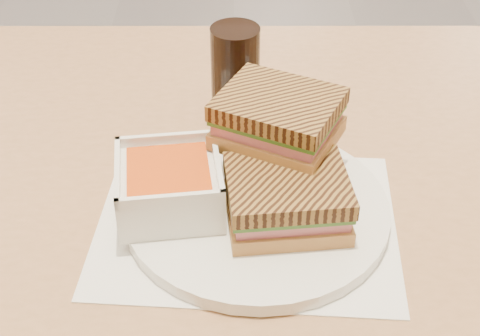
{
  "coord_description": "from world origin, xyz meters",
  "views": [
    {
      "loc": [
        0.01,
        -2.59,
        1.28
      ],
      "look_at": [
        0.01,
        -2.0,
        0.82
      ],
      "focal_mm": 51.96,
      "sensor_mm": 36.0,
      "label": 1
    }
  ],
  "objects_px": {
    "plate": "(257,209)",
    "cola_glass": "(235,76)",
    "soup_bowl": "(169,187)",
    "main_table": "(128,213)",
    "panini_lower": "(287,199)"
  },
  "relations": [
    {
      "from": "plate",
      "to": "cola_glass",
      "type": "relative_size",
      "value": 2.2
    },
    {
      "from": "cola_glass",
      "to": "soup_bowl",
      "type": "bearing_deg",
      "value": -110.27
    },
    {
      "from": "main_table",
      "to": "plate",
      "type": "distance_m",
      "value": 0.25
    },
    {
      "from": "main_table",
      "to": "soup_bowl",
      "type": "bearing_deg",
      "value": -60.02
    },
    {
      "from": "main_table",
      "to": "plate",
      "type": "height_order",
      "value": "plate"
    },
    {
      "from": "plate",
      "to": "cola_glass",
      "type": "distance_m",
      "value": 0.21
    },
    {
      "from": "cola_glass",
      "to": "main_table",
      "type": "bearing_deg",
      "value": -156.64
    },
    {
      "from": "plate",
      "to": "panini_lower",
      "type": "distance_m",
      "value": 0.05
    },
    {
      "from": "main_table",
      "to": "soup_bowl",
      "type": "xyz_separation_m",
      "value": [
        0.08,
        -0.13,
        0.16
      ]
    },
    {
      "from": "cola_glass",
      "to": "panini_lower",
      "type": "bearing_deg",
      "value": -76.04
    },
    {
      "from": "soup_bowl",
      "to": "plate",
      "type": "bearing_deg",
      "value": 0.52
    },
    {
      "from": "cola_glass",
      "to": "plate",
      "type": "bearing_deg",
      "value": -83.12
    },
    {
      "from": "main_table",
      "to": "cola_glass",
      "type": "relative_size",
      "value": 8.78
    },
    {
      "from": "plate",
      "to": "soup_bowl",
      "type": "height_order",
      "value": "soup_bowl"
    },
    {
      "from": "soup_bowl",
      "to": "panini_lower",
      "type": "distance_m",
      "value": 0.13
    }
  ]
}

